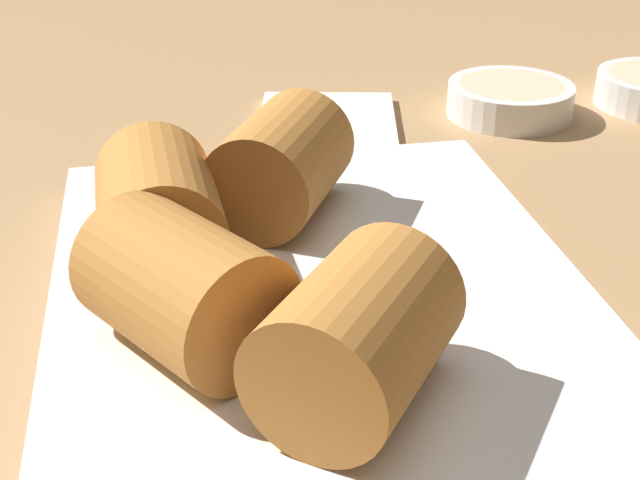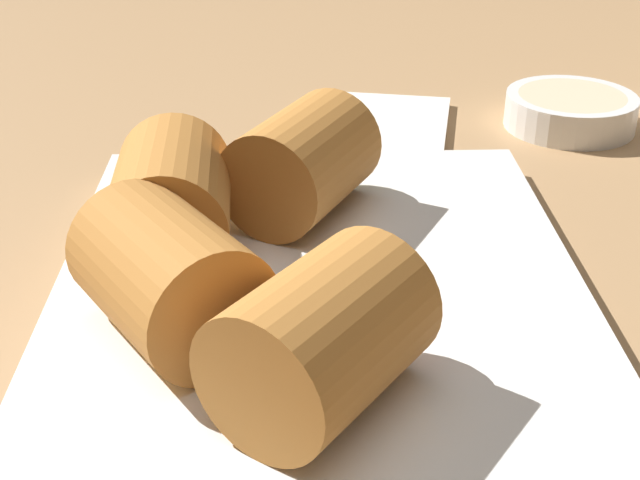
{
  "view_description": "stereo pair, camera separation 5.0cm",
  "coord_description": "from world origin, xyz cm",
  "views": [
    {
      "loc": [
        34.66,
        -8.75,
        23.72
      ],
      "look_at": [
        1.78,
        -2.7,
        5.68
      ],
      "focal_mm": 50.0,
      "sensor_mm": 36.0,
      "label": 1
    },
    {
      "loc": [
        35.19,
        -3.77,
        23.72
      ],
      "look_at": [
        1.78,
        -2.7,
        5.68
      ],
      "focal_mm": 50.0,
      "sensor_mm": 36.0,
      "label": 2
    }
  ],
  "objects": [
    {
      "name": "table_surface",
      "position": [
        0.0,
        0.0,
        1.0
      ],
      "size": [
        180.0,
        140.0,
        2.0
      ],
      "color": "#A87F54",
      "rests_on": "ground"
    },
    {
      "name": "serving_plate",
      "position": [
        1.78,
        -2.7,
        2.76
      ],
      "size": [
        29.88,
        23.3,
        1.5
      ],
      "color": "white",
      "rests_on": "table_surface"
    },
    {
      "name": "roll_front_left",
      "position": [
        -5.69,
        -3.14,
        6.22
      ],
      "size": [
        9.08,
        8.29,
        5.44
      ],
      "color": "#B77533",
      "rests_on": "serving_plate"
    },
    {
      "name": "roll_front_right",
      "position": [
        5.24,
        -8.88,
        6.22
      ],
      "size": [
        9.16,
        8.61,
        5.44
      ],
      "color": "#B77533",
      "rests_on": "serving_plate"
    },
    {
      "name": "roll_back_left",
      "position": [
        9.59,
        -2.63,
        6.22
      ],
      "size": [
        9.17,
        8.78,
        5.44
      ],
      "color": "#B77533",
      "rests_on": "serving_plate"
    },
    {
      "name": "roll_back_right",
      "position": [
        -2.0,
        -9.43,
        6.22
      ],
      "size": [
        8.46,
        5.79,
        5.44
      ],
      "color": "#B77533",
      "rests_on": "serving_plate"
    },
    {
      "name": "dipping_bowl_near",
      "position": [
        -20.52,
        14.71,
        3.22
      ],
      "size": [
        8.61,
        8.61,
        2.25
      ],
      "color": "white",
      "rests_on": "table_surface"
    },
    {
      "name": "napkin",
      "position": [
        -20.61,
        1.89,
        2.3
      ],
      "size": [
        12.35,
        11.09,
        0.6
      ],
      "color": "silver",
      "rests_on": "table_surface"
    }
  ]
}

